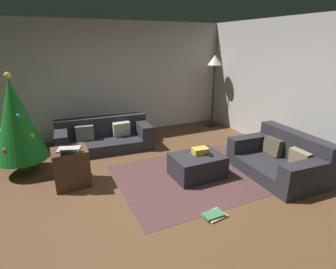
{
  "coord_description": "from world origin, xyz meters",
  "views": [
    {
      "loc": [
        -1.24,
        -3.12,
        2.14
      ],
      "look_at": [
        0.45,
        0.49,
        0.75
      ],
      "focal_mm": 28.5,
      "sensor_mm": 36.0,
      "label": 1
    }
  ],
  "objects": [
    {
      "name": "book_stack",
      "position": [
        0.53,
        -0.74,
        0.02
      ],
      "size": [
        0.31,
        0.25,
        0.05
      ],
      "color": "beige",
      "rests_on": "ground_plane"
    },
    {
      "name": "couch_left",
      "position": [
        -0.21,
        2.24,
        0.25
      ],
      "size": [
        1.95,
        0.98,
        0.63
      ],
      "rotation": [
        0.0,
        0.0,
        3.06
      ],
      "color": "#26262B",
      "rests_on": "ground_plane"
    },
    {
      "name": "tv_remote",
      "position": [
        1.06,
        0.23,
        0.39
      ],
      "size": [
        0.12,
        0.16,
        0.02
      ],
      "primitive_type": "cube",
      "rotation": [
        0.0,
        0.0,
        0.51
      ],
      "color": "black",
      "rests_on": "ottoman"
    },
    {
      "name": "corner_lamp",
      "position": [
        2.73,
        2.58,
        1.57
      ],
      "size": [
        0.36,
        0.36,
        1.83
      ],
      "color": "black",
      "rests_on": "ground_plane"
    },
    {
      "name": "gift_box",
      "position": [
        0.98,
        0.35,
        0.43
      ],
      "size": [
        0.27,
        0.2,
        0.1
      ],
      "primitive_type": "cube",
      "rotation": [
        0.0,
        0.0,
        -0.09
      ],
      "color": "gold",
      "rests_on": "ottoman"
    },
    {
      "name": "side_table",
      "position": [
        -1.01,
        0.89,
        0.3
      ],
      "size": [
        0.52,
        0.44,
        0.6
      ],
      "primitive_type": "cube",
      "color": "#4C3323",
      "rests_on": "ground_plane"
    },
    {
      "name": "christmas_tree",
      "position": [
        -1.7,
        1.68,
        0.94
      ],
      "size": [
        0.83,
        0.83,
        1.7
      ],
      "color": "brown",
      "rests_on": "ground_plane"
    },
    {
      "name": "ottoman",
      "position": [
        0.91,
        0.31,
        0.19
      ],
      "size": [
        0.83,
        0.62,
        0.37
      ],
      "primitive_type": "cube",
      "color": "#26262B",
      "rests_on": "ground_plane"
    },
    {
      "name": "rear_partition",
      "position": [
        0.0,
        3.14,
        1.3
      ],
      "size": [
        6.4,
        0.12,
        2.6
      ],
      "primitive_type": "cube",
      "color": "#BCB7B2",
      "rests_on": "ground_plane"
    },
    {
      "name": "laptop",
      "position": [
        -1.03,
        0.84,
        0.65
      ],
      "size": [
        0.43,
        0.48,
        0.18
      ],
      "color": "silver",
      "rests_on": "side_table"
    },
    {
      "name": "ground_plane",
      "position": [
        0.0,
        0.0,
        0.0
      ],
      "size": [
        6.4,
        6.4,
        0.0
      ],
      "primitive_type": "plane",
      "color": "brown"
    },
    {
      "name": "area_rug",
      "position": [
        0.91,
        0.31,
        0.0
      ],
      "size": [
        2.6,
        2.0,
        0.01
      ],
      "primitive_type": "cube",
      "color": "#4C2E2E",
      "rests_on": "ground_plane"
    },
    {
      "name": "corner_partition",
      "position": [
        3.14,
        0.0,
        1.3
      ],
      "size": [
        0.12,
        6.4,
        2.6
      ],
      "primitive_type": "cube",
      "color": "#B5B0AB",
      "rests_on": "ground_plane"
    },
    {
      "name": "couch_right",
      "position": [
        2.26,
        -0.21,
        0.26
      ],
      "size": [
        1.07,
        1.56,
        0.7
      ],
      "rotation": [
        0.0,
        0.0,
        1.51
      ],
      "color": "#26262B",
      "rests_on": "ground_plane"
    }
  ]
}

